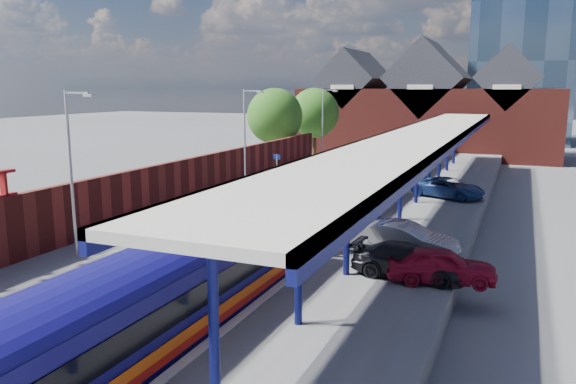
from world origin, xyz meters
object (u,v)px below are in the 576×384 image
at_px(lamp_post_d, 324,122).
at_px(platform_sign, 277,165).
at_px(lamp_post_c, 246,134).
at_px(parked_car_dark, 409,261).
at_px(lamp_post_b, 73,163).
at_px(parked_car_blue, 448,188).
at_px(parked_car_silver, 404,240).
at_px(parked_car_red, 441,265).
at_px(train, 373,175).

bearing_deg(lamp_post_d, platform_sign, -84.44).
distance_m(lamp_post_c, parked_car_dark, 19.42).
bearing_deg(platform_sign, lamp_post_b, -94.33).
distance_m(lamp_post_c, lamp_post_d, 16.00).
bearing_deg(parked_car_blue, platform_sign, 117.80).
distance_m(parked_car_silver, parked_car_dark, 2.59).
height_order(platform_sign, parked_car_red, platform_sign).
distance_m(lamp_post_d, parked_car_dark, 32.58).
height_order(train, parked_car_silver, train).
relative_size(train, parked_car_silver, 14.51).
bearing_deg(lamp_post_d, parked_car_blue, -44.00).
xyz_separation_m(lamp_post_d, platform_sign, (1.36, -14.00, -2.30)).
height_order(parked_car_red, parked_car_dark, parked_car_red).
bearing_deg(train, parked_car_dark, -71.32).
height_order(train, lamp_post_d, lamp_post_d).
distance_m(lamp_post_b, lamp_post_d, 32.00).
bearing_deg(parked_car_blue, lamp_post_d, 66.73).
distance_m(parked_car_red, parked_car_blue, 17.08).
height_order(parked_car_dark, parked_car_blue, parked_car_blue).
xyz_separation_m(lamp_post_d, parked_car_dark, (13.66, -29.39, -3.36)).
height_order(lamp_post_b, parked_car_red, lamp_post_b).
height_order(train, parked_car_blue, train).
relative_size(lamp_post_c, platform_sign, 2.80).
bearing_deg(lamp_post_c, platform_sign, 55.74).
relative_size(parked_car_silver, parked_car_blue, 0.96).
bearing_deg(platform_sign, lamp_post_c, -124.26).
bearing_deg(parked_car_blue, parked_car_dark, -157.03).
height_order(lamp_post_d, parked_car_blue, lamp_post_d).
bearing_deg(lamp_post_d, parked_car_silver, -64.28).
height_order(lamp_post_b, platform_sign, lamp_post_b).
bearing_deg(lamp_post_c, lamp_post_d, 90.00).
bearing_deg(parked_car_dark, parked_car_red, -93.42).
height_order(parked_car_red, parked_car_silver, parked_car_silver).
relative_size(lamp_post_d, platform_sign, 2.80).
relative_size(parked_car_silver, parked_car_dark, 1.04).
distance_m(train, parked_car_blue, 5.18).
xyz_separation_m(lamp_post_c, parked_car_dark, (13.66, -13.39, -3.36)).
bearing_deg(lamp_post_c, parked_car_blue, 14.84).
bearing_deg(lamp_post_d, lamp_post_b, -90.00).
distance_m(parked_car_red, parked_car_silver, 3.26).
xyz_separation_m(parked_car_silver, parked_car_dark, (0.70, -2.49, -0.11)).
bearing_deg(parked_car_red, lamp_post_d, 14.44).
relative_size(lamp_post_b, parked_car_silver, 1.54).
relative_size(train, lamp_post_c, 9.42).
bearing_deg(parked_car_dark, lamp_post_b, 104.51).
bearing_deg(parked_car_silver, train, 26.01).
bearing_deg(lamp_post_b, parked_car_red, 9.41).
bearing_deg(lamp_post_b, parked_car_dark, 10.83).
distance_m(platform_sign, parked_car_silver, 17.37).
distance_m(lamp_post_b, parked_car_blue, 23.63).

